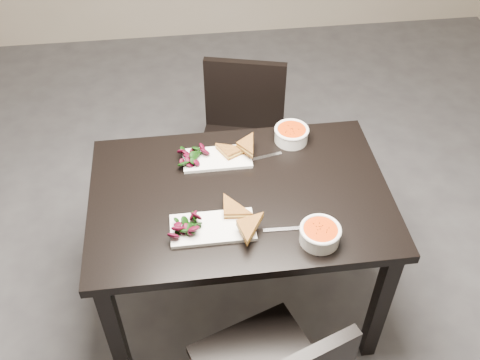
{
  "coord_description": "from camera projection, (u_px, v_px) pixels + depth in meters",
  "views": [
    {
      "loc": [
        -0.16,
        -1.68,
        2.29
      ],
      "look_at": [
        0.04,
        -0.16,
        0.82
      ],
      "focal_mm": 40.61,
      "sensor_mm": 36.0,
      "label": 1
    }
  ],
  "objects": [
    {
      "name": "ground",
      "position": [
        229.0,
        273.0,
        2.8
      ],
      "size": [
        5.0,
        5.0,
        0.0
      ],
      "primitive_type": "plane",
      "color": "#47474C",
      "rests_on": "ground"
    },
    {
      "name": "table",
      "position": [
        240.0,
        209.0,
        2.24
      ],
      "size": [
        1.2,
        0.8,
        0.75
      ],
      "color": "black",
      "rests_on": "ground"
    },
    {
      "name": "chair_far",
      "position": [
        242.0,
        133.0,
        2.86
      ],
      "size": [
        0.51,
        0.51,
        0.85
      ],
      "rotation": [
        0.0,
        0.0,
        -0.26
      ],
      "color": "black",
      "rests_on": "ground"
    },
    {
      "name": "plate_near",
      "position": [
        213.0,
        228.0,
        2.02
      ],
      "size": [
        0.32,
        0.16,
        0.02
      ],
      "primitive_type": "cube",
      "color": "white",
      "rests_on": "table"
    },
    {
      "name": "sandwich_near",
      "position": [
        229.0,
        217.0,
        2.02
      ],
      "size": [
        0.17,
        0.13,
        0.05
      ],
      "primitive_type": null,
      "rotation": [
        0.0,
        0.0,
        -0.1
      ],
      "color": "#B06925",
      "rests_on": "plate_near"
    },
    {
      "name": "salad_near",
      "position": [
        185.0,
        225.0,
        1.99
      ],
      "size": [
        0.1,
        0.09,
        0.04
      ],
      "primitive_type": null,
      "color": "black",
      "rests_on": "plate_near"
    },
    {
      "name": "soup_bowl_near",
      "position": [
        320.0,
        234.0,
        1.96
      ],
      "size": [
        0.15,
        0.15,
        0.07
      ],
      "color": "white",
      "rests_on": "table"
    },
    {
      "name": "cutlery_near",
      "position": [
        287.0,
        229.0,
        2.03
      ],
      "size": [
        0.18,
        0.02,
        0.0
      ],
      "primitive_type": "cube",
      "rotation": [
        0.0,
        0.0,
        -0.04
      ],
      "color": "silver",
      "rests_on": "table"
    },
    {
      "name": "plate_far",
      "position": [
        217.0,
        158.0,
        2.3
      ],
      "size": [
        0.29,
        0.14,
        0.01
      ],
      "primitive_type": "cube",
      "color": "white",
      "rests_on": "table"
    },
    {
      "name": "sandwich_far",
      "position": [
        233.0,
        154.0,
        2.28
      ],
      "size": [
        0.18,
        0.16,
        0.05
      ],
      "primitive_type": null,
      "rotation": [
        0.0,
        0.0,
        0.48
      ],
      "color": "#B06925",
      "rests_on": "plate_far"
    },
    {
      "name": "salad_far",
      "position": [
        193.0,
        156.0,
        2.28
      ],
      "size": [
        0.09,
        0.08,
        0.04
      ],
      "primitive_type": null,
      "color": "black",
      "rests_on": "plate_far"
    },
    {
      "name": "soup_bowl_far",
      "position": [
        291.0,
        134.0,
        2.38
      ],
      "size": [
        0.15,
        0.15,
        0.07
      ],
      "color": "white",
      "rests_on": "table"
    },
    {
      "name": "cutlery_far",
      "position": [
        262.0,
        157.0,
        2.32
      ],
      "size": [
        0.18,
        0.05,
        0.0
      ],
      "primitive_type": "cube",
      "rotation": [
        0.0,
        0.0,
        0.21
      ],
      "color": "silver",
      "rests_on": "table"
    }
  ]
}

